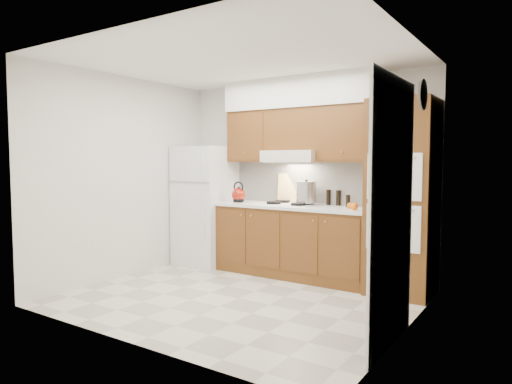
# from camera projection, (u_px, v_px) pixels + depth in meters

# --- Properties ---
(floor) EXTENTS (3.60, 3.60, 0.00)m
(floor) POSITION_uv_depth(u_px,v_px,m) (238.00, 298.00, 5.03)
(floor) COLOR beige
(floor) RESTS_ON ground
(ceiling) EXTENTS (3.60, 3.60, 0.00)m
(ceiling) POSITION_uv_depth(u_px,v_px,m) (238.00, 59.00, 4.85)
(ceiling) COLOR white
(ceiling) RESTS_ON wall_back
(wall_back) EXTENTS (3.60, 0.02, 2.60)m
(wall_back) POSITION_uv_depth(u_px,v_px,m) (302.00, 177.00, 6.19)
(wall_back) COLOR silver
(wall_back) RESTS_ON floor
(wall_left) EXTENTS (0.02, 3.00, 2.60)m
(wall_left) POSITION_uv_depth(u_px,v_px,m) (126.00, 177.00, 5.93)
(wall_left) COLOR silver
(wall_left) RESTS_ON floor
(wall_right) EXTENTS (0.02, 3.00, 2.60)m
(wall_right) POSITION_uv_depth(u_px,v_px,m) (407.00, 186.00, 3.95)
(wall_right) COLOR silver
(wall_right) RESTS_ON floor
(fridge) EXTENTS (0.75, 0.72, 1.72)m
(fridge) POSITION_uv_depth(u_px,v_px,m) (206.00, 205.00, 6.69)
(fridge) COLOR white
(fridge) RESTS_ON floor
(base_cabinets) EXTENTS (2.11, 0.60, 0.90)m
(base_cabinets) POSITION_uv_depth(u_px,v_px,m) (293.00, 242.00, 5.99)
(base_cabinets) COLOR brown
(base_cabinets) RESTS_ON floor
(countertop) EXTENTS (2.13, 0.62, 0.04)m
(countertop) POSITION_uv_depth(u_px,v_px,m) (293.00, 207.00, 5.94)
(countertop) COLOR white
(countertop) RESTS_ON base_cabinets
(backsplash) EXTENTS (2.11, 0.03, 0.56)m
(backsplash) POSITION_uv_depth(u_px,v_px,m) (303.00, 183.00, 6.17)
(backsplash) COLOR white
(backsplash) RESTS_ON countertop
(oven_cabinet) EXTENTS (0.70, 0.65, 2.20)m
(oven_cabinet) POSITION_uv_depth(u_px,v_px,m) (402.00, 198.00, 5.14)
(oven_cabinet) COLOR brown
(oven_cabinet) RESTS_ON floor
(upper_cab_left) EXTENTS (0.63, 0.33, 0.70)m
(upper_cab_left) POSITION_uv_depth(u_px,v_px,m) (252.00, 137.00, 6.41)
(upper_cab_left) COLOR brown
(upper_cab_left) RESTS_ON wall_back
(upper_cab_right) EXTENTS (0.73, 0.33, 0.70)m
(upper_cab_right) POSITION_uv_depth(u_px,v_px,m) (348.00, 134.00, 5.62)
(upper_cab_right) COLOR brown
(upper_cab_right) RESTS_ON wall_back
(range_hood) EXTENTS (0.75, 0.45, 0.15)m
(range_hood) POSITION_uv_depth(u_px,v_px,m) (293.00, 156.00, 6.00)
(range_hood) COLOR silver
(range_hood) RESTS_ON wall_back
(upper_cab_over_hood) EXTENTS (0.75, 0.33, 0.55)m
(upper_cab_over_hood) POSITION_uv_depth(u_px,v_px,m) (295.00, 130.00, 6.02)
(upper_cab_over_hood) COLOR brown
(upper_cab_over_hood) RESTS_ON range_hood
(soffit) EXTENTS (2.13, 0.36, 0.40)m
(soffit) POSITION_uv_depth(u_px,v_px,m) (298.00, 93.00, 5.95)
(soffit) COLOR silver
(soffit) RESTS_ON wall_back
(cooktop) EXTENTS (0.74, 0.50, 0.01)m
(cooktop) POSITION_uv_depth(u_px,v_px,m) (290.00, 204.00, 5.99)
(cooktop) COLOR white
(cooktop) RESTS_ON countertop
(doorway) EXTENTS (0.02, 0.90, 2.10)m
(doorway) POSITION_uv_depth(u_px,v_px,m) (393.00, 219.00, 3.69)
(doorway) COLOR black
(doorway) RESTS_ON floor
(wall_clock) EXTENTS (0.02, 0.30, 0.30)m
(wall_clock) POSITION_uv_depth(u_px,v_px,m) (423.00, 95.00, 4.36)
(wall_clock) COLOR #3F3833
(wall_clock) RESTS_ON wall_right
(kettle) EXTENTS (0.25, 0.25, 0.19)m
(kettle) POSITION_uv_depth(u_px,v_px,m) (238.00, 195.00, 6.31)
(kettle) COLOR maroon
(kettle) RESTS_ON countertop
(cutting_board) EXTENTS (0.32, 0.20, 0.40)m
(cutting_board) POSITION_uv_depth(u_px,v_px,m) (289.00, 188.00, 6.26)
(cutting_board) COLOR tan
(cutting_board) RESTS_ON countertop
(stock_pot) EXTENTS (0.30, 0.30, 0.27)m
(stock_pot) POSITION_uv_depth(u_px,v_px,m) (306.00, 193.00, 5.91)
(stock_pot) COLOR #BBBBC0
(stock_pot) RESTS_ON cooktop
(condiment_a) EXTENTS (0.07, 0.07, 0.20)m
(condiment_a) POSITION_uv_depth(u_px,v_px,m) (328.00, 197.00, 5.94)
(condiment_a) COLOR black
(condiment_a) RESTS_ON countertop
(condiment_b) EXTENTS (0.06, 0.06, 0.20)m
(condiment_b) POSITION_uv_depth(u_px,v_px,m) (338.00, 198.00, 5.87)
(condiment_b) COLOR black
(condiment_b) RESTS_ON countertop
(condiment_c) EXTENTS (0.07, 0.07, 0.15)m
(condiment_c) POSITION_uv_depth(u_px,v_px,m) (348.00, 201.00, 5.68)
(condiment_c) COLOR black
(condiment_c) RESTS_ON countertop
(orange_near) EXTENTS (0.11, 0.11, 0.09)m
(orange_near) POSITION_uv_depth(u_px,v_px,m) (354.00, 206.00, 5.33)
(orange_near) COLOR #EB5C0C
(orange_near) RESTS_ON countertop
(orange_far) EXTENTS (0.10, 0.10, 0.07)m
(orange_far) POSITION_uv_depth(u_px,v_px,m) (350.00, 206.00, 5.51)
(orange_far) COLOR #DF570B
(orange_far) RESTS_ON countertop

